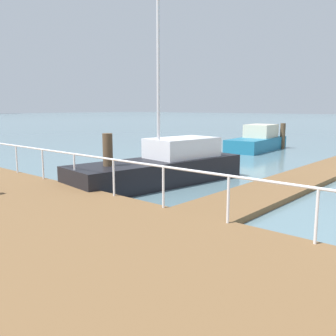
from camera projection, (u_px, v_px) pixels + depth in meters
The scene contains 7 objects.
ground_plane at pixel (22, 160), 20.40m from camera, with size 300.00×300.00×0.00m, color slate.
floating_dock at pixel (300, 179), 14.51m from camera, with size 15.57×2.00×0.18m, color brown.
boardwalk_railing at pixel (93, 163), 11.02m from camera, with size 0.06×28.49×1.08m.
dock_piling_0 at pixel (108, 163), 12.53m from camera, with size 0.34×0.34×2.04m, color brown.
dock_piling_3 at pixel (283, 136), 26.03m from camera, with size 0.35×0.35×1.79m, color brown.
moored_boat_1 at pixel (258, 141), 25.17m from camera, with size 5.91×2.62×1.73m.
moored_boat_3 at pixel (164, 166), 14.18m from camera, with size 7.39×3.08×6.66m.
Camera 1 is at (-9.86, 0.61, 2.91)m, focal length 39.38 mm.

